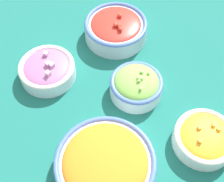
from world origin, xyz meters
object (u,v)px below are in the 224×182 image
bowl_carrots (105,164)px  bowl_red_onion (47,69)px  bowl_cherry_tomatoes (116,28)px  bowl_squash (204,138)px  bowl_lettuce (136,85)px

bowl_carrots → bowl_red_onion: bearing=-171.9°
bowl_cherry_tomatoes → bowl_squash: (0.38, 0.05, -0.01)m
bowl_lettuce → bowl_carrots: size_ratio=0.61×
bowl_lettuce → bowl_cherry_tomatoes: (-0.19, 0.03, 0.00)m
bowl_lettuce → bowl_cherry_tomatoes: size_ratio=0.75×
bowl_red_onion → bowl_cherry_tomatoes: 0.22m
bowl_red_onion → bowl_squash: bowl_red_onion is taller
bowl_lettuce → bowl_cherry_tomatoes: bearing=171.4°
bowl_cherry_tomatoes → bowl_squash: bowl_cherry_tomatoes is taller
bowl_lettuce → bowl_red_onion: size_ratio=0.91×
bowl_carrots → bowl_red_onion: (-0.29, -0.04, -0.00)m
bowl_carrots → bowl_cherry_tomatoes: bowl_cherry_tomatoes is taller
bowl_squash → bowl_lettuce: bearing=-156.6°
bowl_lettuce → bowl_red_onion: (-0.13, -0.19, -0.01)m
bowl_carrots → bowl_lettuce: bearing=137.0°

